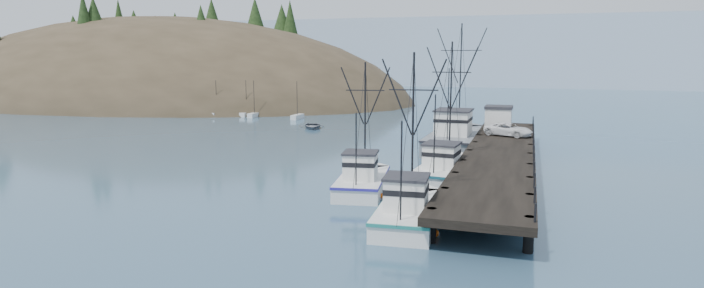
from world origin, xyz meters
name	(u,v)px	position (x,y,z in m)	size (l,w,h in m)	color
ground	(278,207)	(0.00, 0.00, 0.00)	(400.00, 400.00, 0.00)	#2E4E68
pier	(499,155)	(14.00, 16.00, 1.69)	(6.00, 44.00, 2.00)	black
headland	(141,117)	(-74.95, 78.61, -4.55)	(134.80, 78.00, 51.00)	#382D1E
distant_ridge	(511,85)	(10.00, 170.00, 0.00)	(360.00, 40.00, 26.00)	#9EB2C6
distant_ridge_far	(386,81)	(-40.00, 185.00, 0.00)	(180.00, 25.00, 18.00)	silver
moored_sailboats	(246,112)	(-31.90, 53.60, 0.33)	(24.58, 18.40, 6.35)	silver
trawler_near	(409,209)	(9.42, -0.54, 0.82)	(4.18, 10.77, 10.96)	silver
trawler_mid	(363,180)	(4.26, 6.47, 0.82)	(4.64, 10.25, 10.24)	silver
trawler_far	(446,169)	(9.76, 12.75, 0.82)	(4.66, 11.76, 11.91)	silver
work_vessel	(456,137)	(8.59, 28.75, 1.23)	(5.57, 17.43, 14.34)	slate
pier_shed	(498,118)	(13.08, 30.04, 3.42)	(3.00, 3.20, 2.80)	silver
pickup_truck	(508,130)	(14.35, 26.02, 2.69)	(2.28, 4.94, 1.37)	white
motorboat	(312,128)	(-13.29, 39.32, 0.00)	(3.54, 4.95, 1.03)	#5A5E64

